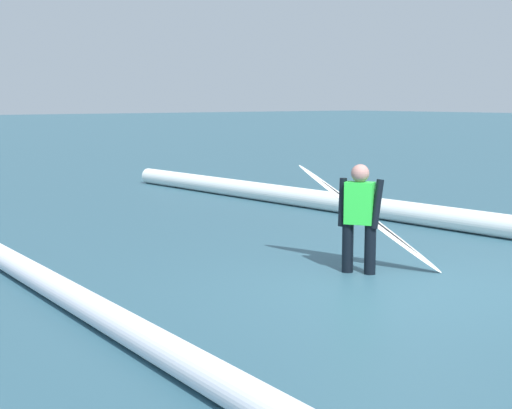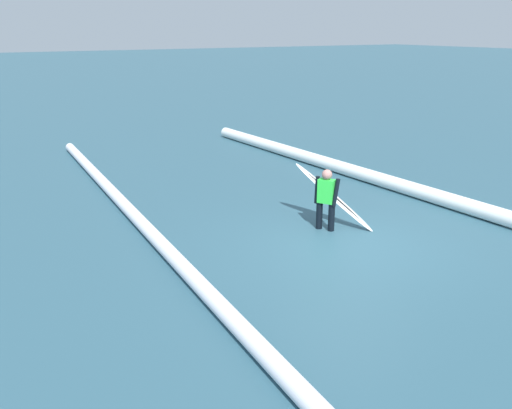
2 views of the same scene
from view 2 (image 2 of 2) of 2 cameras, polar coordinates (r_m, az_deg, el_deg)
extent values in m
plane|color=#2F5767|center=(11.31, 10.00, -4.08)|extent=(195.24, 195.24, 0.00)
cylinder|color=black|center=(12.00, 6.54, -1.09)|extent=(0.14, 0.14, 0.61)
cylinder|color=black|center=(11.90, 7.77, -1.30)|extent=(0.14, 0.14, 0.61)
cube|color=#2DD83F|center=(11.78, 7.26, 1.38)|extent=(0.39, 0.34, 0.51)
sphere|color=#A27169|center=(11.68, 7.33, 3.07)|extent=(0.22, 0.22, 0.22)
cylinder|color=black|center=(11.86, 6.30, 1.52)|extent=(0.09, 0.11, 0.59)
cylinder|color=black|center=(11.70, 8.23, 1.23)|extent=(0.09, 0.19, 0.60)
ellipsoid|color=white|center=(12.22, 7.98, 0.81)|extent=(1.83, 1.10, 1.29)
ellipsoid|color=black|center=(12.22, 7.98, 0.83)|extent=(1.42, 0.78, 1.04)
cylinder|color=white|center=(13.25, 24.61, -1.34)|extent=(24.79, 1.12, 0.37)
cylinder|color=white|center=(8.97, -5.13, -8.93)|extent=(25.07, 1.97, 0.28)
camera|label=1|loc=(3.17, -17.60, -23.82)|focal=54.02mm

